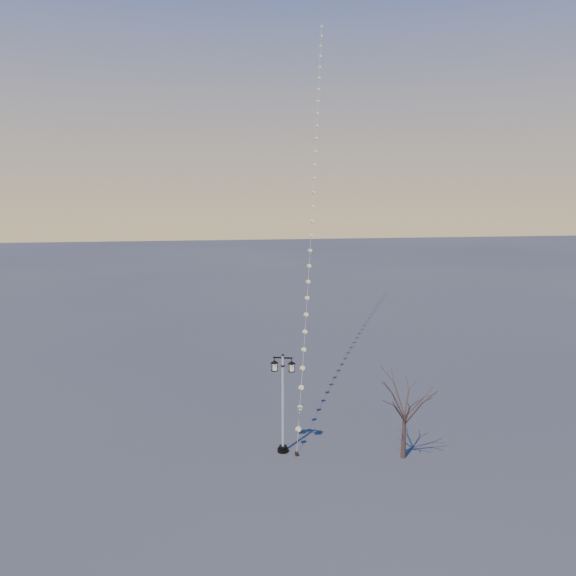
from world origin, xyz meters
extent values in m
plane|color=#494B4A|center=(0.00, 0.00, 0.00)|extent=(300.00, 300.00, 0.00)
cylinder|color=black|center=(0.06, 2.02, 0.09)|extent=(0.62, 0.62, 0.18)
cylinder|color=black|center=(0.06, 2.02, 0.25)|extent=(0.44, 0.44, 0.15)
cylinder|color=white|center=(0.06, 2.02, 2.93)|extent=(0.14, 0.14, 5.20)
cylinder|color=black|center=(0.06, 2.02, 4.93)|extent=(0.22, 0.22, 0.07)
cube|color=black|center=(0.06, 2.02, 5.37)|extent=(1.02, 0.38, 0.07)
sphere|color=black|center=(0.06, 2.02, 5.50)|extent=(0.15, 0.15, 0.15)
pyramid|color=black|center=(-0.39, 2.16, 5.20)|extent=(0.49, 0.49, 0.15)
cube|color=beige|center=(-0.39, 2.16, 4.86)|extent=(0.29, 0.29, 0.38)
cube|color=black|center=(-0.39, 2.16, 4.65)|extent=(0.33, 0.33, 0.04)
pyramid|color=black|center=(0.50, 1.88, 5.20)|extent=(0.49, 0.49, 0.15)
cube|color=beige|center=(0.50, 1.88, 4.86)|extent=(0.29, 0.29, 0.38)
cube|color=black|center=(0.50, 1.88, 4.65)|extent=(0.33, 0.33, 0.04)
cone|color=#4A352E|center=(6.35, 0.29, 1.24)|extent=(0.29, 0.29, 2.47)
cylinder|color=black|center=(0.72, 1.44, 0.10)|extent=(0.21, 0.21, 0.21)
cylinder|color=black|center=(0.72, 1.44, 0.13)|extent=(0.03, 0.03, 0.26)
cone|color=orange|center=(5.02, 18.05, 15.81)|extent=(0.08, 0.08, 0.29)
cylinder|color=white|center=(0.72, 1.44, 0.62)|extent=(0.02, 0.02, 0.83)
camera|label=1|loc=(-4.25, -25.95, 13.93)|focal=34.20mm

